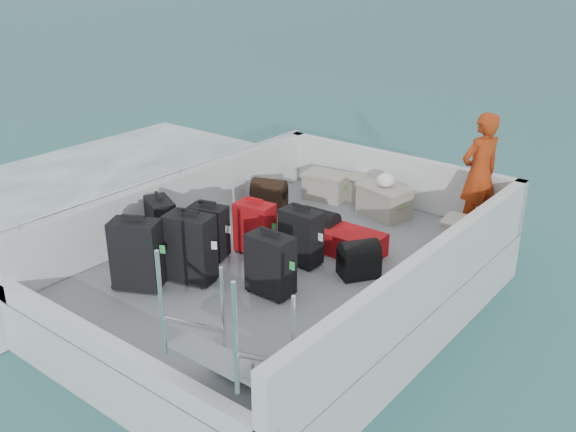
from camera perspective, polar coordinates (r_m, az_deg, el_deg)
name	(u,v)px	position (r m, az deg, el deg)	size (l,w,h in m)	color
ground	(288,309)	(7.67, 0.00, -8.29)	(160.00, 160.00, 0.00)	#164D4D
wake_foam	(55,213)	(11.00, -20.00, 0.25)	(10.00, 10.00, 0.00)	white
ferry_hull	(288,287)	(7.52, 0.00, -6.33)	(3.60, 5.00, 0.60)	silver
deck	(288,263)	(7.37, 0.00, -4.23)	(3.30, 4.70, 0.02)	slate
deck_fittings	(295,251)	(6.79, 0.61, -3.14)	(3.60, 5.00, 0.90)	silver
suitcase_0	(137,255)	(6.85, -13.30, -3.42)	(0.50, 0.28, 0.77)	black
suitcase_1	(161,227)	(7.60, -11.20, -0.95)	(0.45, 0.26, 0.67)	black
suitcase_3	(191,249)	(6.89, -8.66, -2.89)	(0.50, 0.29, 0.77)	black
suitcase_4	(209,232)	(7.43, -7.06, -1.42)	(0.43, 0.25, 0.63)	black
suitcase_5	(255,228)	(7.49, -2.96, -1.10)	(0.45, 0.27, 0.62)	#AB0D15
suitcase_6	(270,265)	(6.59, -1.57, -4.39)	(0.48, 0.28, 0.66)	black
suitcase_7	(301,237)	(7.22, 1.15, -1.90)	(0.46, 0.26, 0.65)	black
suitcase_8	(353,244)	(7.55, 5.82, -2.45)	(0.46, 0.70, 0.27)	#AB0D15
duffel_0	(269,197)	(8.85, -1.69, 1.71)	(0.47, 0.30, 0.32)	black
duffel_1	(319,229)	(7.83, 2.81, -1.19)	(0.46, 0.30, 0.32)	black
duffel_2	(359,262)	(7.07, 6.31, -4.11)	(0.42, 0.30, 0.32)	black
crate_0	(326,187)	(9.20, 3.38, 2.62)	(0.58, 0.40, 0.35)	#9E9B89
crate_1	(364,191)	(9.12, 6.81, 2.25)	(0.55, 0.38, 0.33)	#9E9B89
crate_2	(384,202)	(8.67, 8.54, 1.23)	(0.64, 0.44, 0.39)	#9E9B89
crate_3	(467,236)	(7.92, 15.61, -1.76)	(0.54, 0.37, 0.33)	#9E9B89
yellow_bag	(463,231)	(8.19, 15.29, -1.31)	(0.28, 0.26, 0.22)	gold
white_bag	(385,182)	(8.57, 8.65, 2.99)	(0.24, 0.24, 0.18)	white
passenger	(479,174)	(8.21, 16.64, 3.59)	(0.57, 0.37, 1.54)	#D54214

